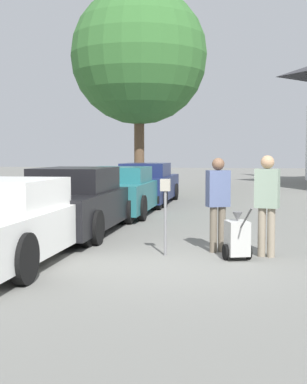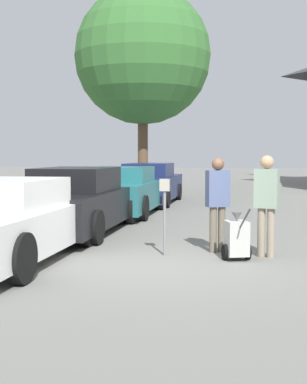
% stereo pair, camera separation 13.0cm
% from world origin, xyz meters
% --- Properties ---
extents(ground_plane, '(120.00, 120.00, 0.00)m').
position_xyz_m(ground_plane, '(0.00, 0.00, 0.00)').
color(ground_plane, slate).
extents(parked_car_white, '(2.12, 5.13, 1.43)m').
position_xyz_m(parked_car_white, '(-2.67, -0.18, 0.68)').
color(parked_car_white, silver).
rests_on(parked_car_white, ground_plane).
extents(parked_car_black, '(2.10, 5.35, 1.53)m').
position_xyz_m(parked_car_black, '(-2.67, 3.25, 0.72)').
color(parked_car_black, black).
rests_on(parked_car_black, ground_plane).
extents(parked_car_teal, '(2.20, 4.82, 1.45)m').
position_xyz_m(parked_car_teal, '(-2.67, 7.06, 0.69)').
color(parked_car_teal, '#23666B').
rests_on(parked_car_teal, ground_plane).
extents(parked_car_navy, '(2.10, 5.26, 1.50)m').
position_xyz_m(parked_car_navy, '(-2.67, 10.79, 0.70)').
color(parked_car_navy, '#19234C').
rests_on(parked_car_navy, ground_plane).
extents(parking_meter, '(0.18, 0.09, 1.40)m').
position_xyz_m(parking_meter, '(-0.15, 0.89, 0.97)').
color(parking_meter, slate).
rests_on(parking_meter, ground_plane).
extents(person_worker, '(0.47, 0.38, 1.78)m').
position_xyz_m(person_worker, '(0.75, 1.42, 1.02)').
color(person_worker, '#665B4C').
rests_on(person_worker, ground_plane).
extents(person_supervisor, '(0.46, 0.31, 1.83)m').
position_xyz_m(person_supervisor, '(1.65, 1.12, 1.05)').
color(person_supervisor, gray).
rests_on(person_supervisor, ground_plane).
extents(equipment_cart, '(0.55, 0.99, 1.00)m').
position_xyz_m(equipment_cart, '(1.15, 0.74, 0.39)').
color(equipment_cart, '#B2B2AD').
rests_on(equipment_cart, ground_plane).
extents(shade_tree, '(5.87, 5.87, 8.99)m').
position_xyz_m(shade_tree, '(-3.74, 14.15, 6.04)').
color(shade_tree, brown).
rests_on(shade_tree, ground_plane).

